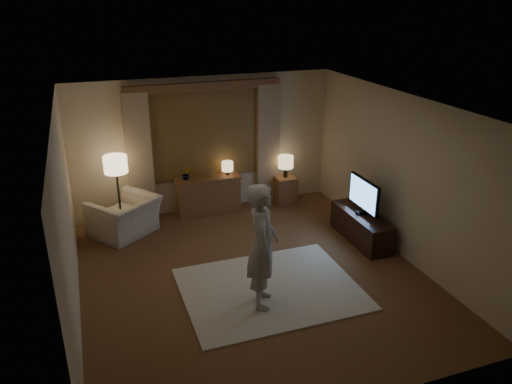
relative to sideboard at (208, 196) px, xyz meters
name	(u,v)px	position (x,y,z in m)	size (l,w,h in m)	color
room	(242,183)	(0.04, -2.00, 0.98)	(5.04, 5.54, 2.64)	brown
rug	(270,289)	(0.15, -2.93, -0.34)	(2.50, 2.00, 0.02)	beige
sideboard	(208,196)	(0.00, 0.00, 0.00)	(1.20, 0.40, 0.70)	brown
picture_frame	(207,174)	(0.00, 0.00, 0.45)	(0.16, 0.02, 0.20)	brown
plant	(186,174)	(-0.40, 0.00, 0.50)	(0.17, 0.13, 0.30)	#999999
table_lamp_sideboard	(227,167)	(0.40, 0.00, 0.55)	(0.22, 0.22, 0.30)	black
floor_lamp	(116,169)	(-1.67, -0.21, 0.82)	(0.41, 0.41, 1.40)	black
armchair	(125,217)	(-1.62, -0.43, -0.01)	(1.05, 0.92, 0.68)	beige
side_table	(285,190)	(1.59, -0.05, -0.07)	(0.40, 0.40, 0.56)	brown
table_lamp_side	(286,162)	(1.59, -0.05, 0.52)	(0.30, 0.30, 0.44)	black
tv_stand	(361,227)	(2.19, -2.01, -0.10)	(0.45, 1.40, 0.50)	black
tv	(364,195)	(2.19, -2.01, 0.50)	(0.21, 0.87, 0.63)	black
person	(262,246)	(-0.08, -3.23, 0.55)	(0.64, 0.42, 1.76)	#B4AFA6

